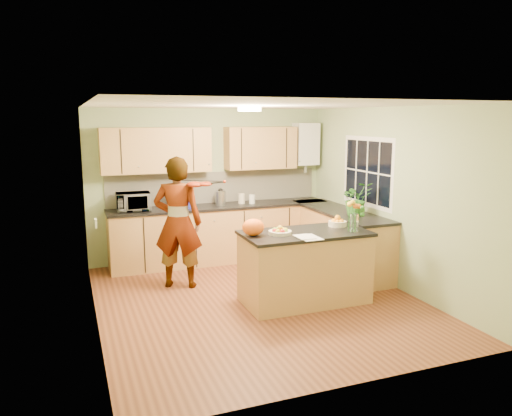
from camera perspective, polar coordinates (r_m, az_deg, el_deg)
name	(u,v)px	position (r m, az deg, el deg)	size (l,w,h in m)	color
floor	(258,300)	(6.61, 0.21, -10.53)	(4.50, 4.50, 0.00)	brown
ceiling	(258,105)	(6.18, 0.23, 11.68)	(4.00, 4.50, 0.02)	white
wall_back	(210,184)	(8.39, -5.33, 2.71)	(4.00, 0.02, 2.50)	#9BB07E
wall_front	(354,250)	(4.30, 11.10, -4.69)	(4.00, 0.02, 2.50)	#9BB07E
wall_left	(91,217)	(5.87, -18.30, -1.02)	(0.02, 4.50, 2.50)	#9BB07E
wall_right	(391,197)	(7.23, 15.17, 1.18)	(0.02, 4.50, 2.50)	#9BB07E
back_counter	(221,233)	(8.28, -4.01, -2.87)	(3.64, 0.62, 0.94)	#B28047
right_counter	(340,240)	(7.92, 9.53, -3.59)	(0.62, 2.24, 0.94)	#B28047
splashback	(216,187)	(8.41, -4.64, 2.39)	(3.60, 0.02, 0.52)	beige
upper_cabinets	(201,149)	(8.13, -6.27, 6.69)	(3.20, 0.34, 0.70)	#B28047
boiler	(306,144)	(8.80, 5.70, 7.28)	(0.40, 0.30, 0.86)	white
window_right	(367,172)	(7.68, 12.61, 4.06)	(0.01, 1.30, 1.05)	white
light_switch	(96,223)	(5.28, -17.84, -1.68)	(0.02, 0.09, 0.09)	white
ceiling_lamp	(249,109)	(6.46, -0.75, 11.27)	(0.30, 0.30, 0.07)	#FFEABF
peninsula_island	(305,267)	(6.47, 5.58, -6.71)	(1.61, 0.83, 0.92)	#B28047
fruit_dish	(280,231)	(6.20, 2.76, -2.63)	(0.29, 0.29, 0.10)	beige
orange_bowl	(337,222)	(6.73, 9.29, -1.57)	(0.24, 0.24, 0.14)	beige
flower_vase	(355,206)	(6.42, 11.22, 0.20)	(0.26, 0.26, 0.49)	silver
orange_bag	(253,227)	(6.11, -0.31, -2.20)	(0.28, 0.24, 0.21)	#FB6114
papers	(309,237)	(6.05, 6.08, -3.35)	(0.24, 0.33, 0.01)	silver
violinist	(178,223)	(6.99, -8.91, -1.66)	(0.67, 0.44, 1.84)	tan
violin	(195,184)	(6.73, -6.98, 2.69)	(0.56, 0.23, 0.11)	#521A05
microwave	(133,202)	(7.87, -13.86, 0.70)	(0.51, 0.34, 0.28)	white
blue_box	(181,200)	(7.96, -8.59, 0.93)	(0.33, 0.24, 0.27)	navy
kettle	(221,197)	(8.19, -4.07, 1.26)	(0.17, 0.17, 0.32)	#B0B0B5
jar_cream	(242,199)	(8.30, -1.67, 1.09)	(0.11, 0.11, 0.17)	beige
jar_white	(252,199)	(8.29, -0.47, 1.02)	(0.10, 0.10, 0.15)	white
potted_plant	(356,199)	(7.42, 11.38, 1.06)	(0.45, 0.39, 0.49)	#317226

